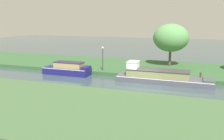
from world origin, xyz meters
TOP-DOWN VIEW (x-y plane):
  - ground_plane at (0.00, 0.00)m, footprint 120.00×120.00m
  - riverbank_far at (0.00, 7.00)m, footprint 72.00×10.00m
  - riverbank_near at (0.00, -9.00)m, footprint 72.00×10.00m
  - slate_barge at (1.52, 1.20)m, footprint 9.46×2.38m
  - navy_narrowboat at (-9.06, 1.20)m, footprint 5.51×1.81m
  - willow_tree_left at (1.58, 8.42)m, footprint 4.42×3.74m
  - lamp_post at (-5.44, 2.95)m, footprint 0.24×0.24m
  - mooring_post_near at (5.29, 2.31)m, footprint 0.19×0.19m

SIDE VIEW (x-z plane):
  - ground_plane at x=0.00m, z-range 0.00..0.00m
  - riverbank_far at x=0.00m, z-range 0.00..0.40m
  - riverbank_near at x=0.00m, z-range 0.00..0.40m
  - slate_barge at x=1.52m, z-range -0.41..1.58m
  - navy_narrowboat at x=-9.06m, z-range -0.12..1.36m
  - mooring_post_near at x=5.29m, z-range 0.40..1.07m
  - lamp_post at x=-5.44m, z-range 0.77..3.52m
  - willow_tree_left at x=1.58m, z-range 1.29..6.61m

